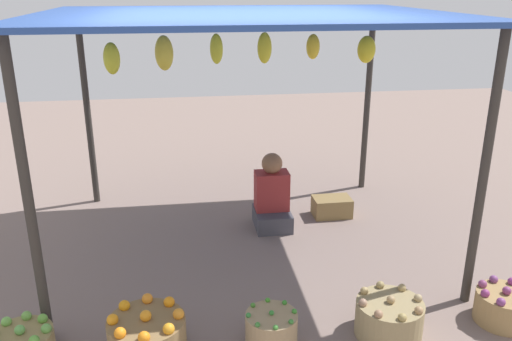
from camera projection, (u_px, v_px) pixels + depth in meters
The scene contains 8 objects.
ground_plane at pixel (247, 241), 5.16m from camera, with size 14.00×14.00×0.00m, color gray.
market_stall_structure at pixel (246, 29), 4.49m from camera, with size 3.48×2.80×2.15m.
vendor_person at pixel (272, 199), 5.40m from camera, with size 0.36×0.44×0.78m.
basket_oranges at pixel (147, 338), 3.51m from camera, with size 0.52×0.52×0.37m.
basket_green_chilies at pixel (271, 329), 3.65m from camera, with size 0.36×0.36×0.28m.
basket_potatoes at pixel (389, 318), 3.75m from camera, with size 0.48×0.48×0.32m.
basket_purple_onions at pixel (504, 306), 3.91m from camera, with size 0.42×0.42×0.29m.
wooden_crate_near_vendor at pixel (332, 207), 5.69m from camera, with size 0.40×0.27×0.21m, color olive.
Camera 1 is at (-0.58, -4.59, 2.39)m, focal length 37.07 mm.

